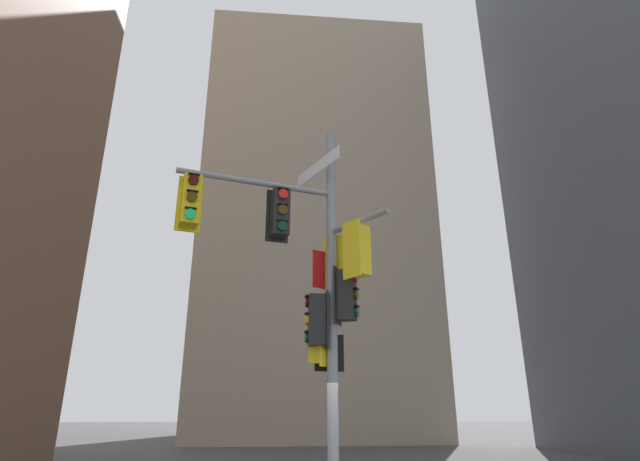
{
  "coord_description": "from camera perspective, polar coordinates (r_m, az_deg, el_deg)",
  "views": [
    {
      "loc": [
        -1.11,
        -9.71,
        2.11
      ],
      "look_at": [
        -0.26,
        -0.17,
        5.52
      ],
      "focal_mm": 27.55,
      "sensor_mm": 36.0,
      "label": 1
    }
  ],
  "objects": [
    {
      "name": "signal_pole_assembly",
      "position": [
        9.87,
        -0.76,
        -5.55
      ],
      "size": [
        4.12,
        1.99,
        7.9
      ],
      "color": "gray",
      "rests_on": "ground"
    },
    {
      "name": "building_mid_block",
      "position": [
        38.37,
        -0.99,
        -0.72
      ],
      "size": [
        15.32,
        15.32,
        29.02
      ],
      "primitive_type": "cube",
      "color": "tan",
      "rests_on": "ground"
    }
  ]
}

